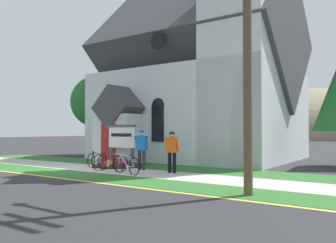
{
  "coord_description": "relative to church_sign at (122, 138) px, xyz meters",
  "views": [
    {
      "loc": [
        12.61,
        -9.8,
        1.75
      ],
      "look_at": [
        4.23,
        2.37,
        2.12
      ],
      "focal_mm": 37.0,
      "sensor_mm": 36.0,
      "label": 1
    }
  ],
  "objects": [
    {
      "name": "ground",
      "position": [
        -1.17,
        1.18,
        -1.35
      ],
      "size": [
        140.0,
        140.0,
        0.0
      ],
      "primitive_type": "plane",
      "color": "#2B2B2D"
    },
    {
      "name": "sidewalk_slab",
      "position": [
        0.71,
        -1.5,
        -1.34
      ],
      "size": [
        32.0,
        2.15,
        0.01
      ],
      "primitive_type": "cube",
      "color": "#B7B5AD",
      "rests_on": "ground"
    },
    {
      "name": "grass_verge",
      "position": [
        0.71,
        -3.44,
        -1.34
      ],
      "size": [
        32.0,
        1.73,
        0.01
      ],
      "primitive_type": "cube",
      "color": "#2D6628",
      "rests_on": "ground"
    },
    {
      "name": "church_lawn",
      "position": [
        0.71,
        0.81,
        -1.34
      ],
      "size": [
        24.0,
        2.45,
        0.01
      ],
      "primitive_type": "cube",
      "color": "#2D6628",
      "rests_on": "ground"
    },
    {
      "name": "curb_paint_stripe",
      "position": [
        0.71,
        -4.45,
        -1.34
      ],
      "size": [
        28.0,
        0.16,
        0.01
      ],
      "primitive_type": "cube",
      "color": "yellow",
      "rests_on": "ground"
    },
    {
      "name": "church_building",
      "position": [
        1.2,
        5.99,
        3.64
      ],
      "size": [
        11.67,
        10.56,
        13.87
      ],
      "color": "silver",
      "rests_on": "ground"
    },
    {
      "name": "church_sign",
      "position": [
        0.0,
        0.0,
        0.0
      ],
      "size": [
        1.84,
        0.22,
        2.02
      ],
      "color": "#474C56",
      "rests_on": "ground"
    },
    {
      "name": "flower_bed",
      "position": [
        -0.01,
        -0.25,
        -1.26
      ],
      "size": [
        2.43,
        2.43,
        0.34
      ],
      "color": "#382319",
      "rests_on": "ground"
    },
    {
      "name": "bicycle_green",
      "position": [
        2.2,
        -2.15,
        -0.98
      ],
      "size": [
        1.75,
        0.47,
        0.79
      ],
      "color": "black",
      "rests_on": "ground"
    },
    {
      "name": "bicycle_silver",
      "position": [
        -0.1,
        -1.55,
        -0.98
      ],
      "size": [
        1.66,
        0.44,
        0.79
      ],
      "color": "black",
      "rests_on": "ground"
    },
    {
      "name": "bicycle_black",
      "position": [
        1.0,
        -1.87,
        -0.97
      ],
      "size": [
        1.64,
        0.54,
        0.8
      ],
      "color": "black",
      "rests_on": "ground"
    },
    {
      "name": "cyclist_in_yellow_jersey",
      "position": [
        3.56,
        -0.88,
        -0.35
      ],
      "size": [
        0.67,
        0.29,
        1.69
      ],
      "color": "black",
      "rests_on": "ground"
    },
    {
      "name": "cyclist_in_green_jersey",
      "position": [
        1.86,
        -0.75,
        -0.31
      ],
      "size": [
        0.68,
        0.31,
        1.75
      ],
      "color": "#2D2D33",
      "rests_on": "ground"
    },
    {
      "name": "utility_pole",
      "position": [
        7.83,
        -3.72,
        3.66
      ],
      "size": [
        3.12,
        0.28,
        9.05
      ],
      "color": "brown",
      "rests_on": "ground"
    },
    {
      "name": "yard_deciduous_tree",
      "position": [
        -6.51,
        4.55,
        2.41
      ],
      "size": [
        3.56,
        3.56,
        5.56
      ],
      "color": "#3D2D1E",
      "rests_on": "ground"
    },
    {
      "name": "distant_hill",
      "position": [
        -10.3,
        69.91,
        -1.35
      ],
      "size": [
        106.02,
        47.12,
        21.82
      ],
      "primitive_type": "ellipsoid",
      "color": "#847A5B",
      "rests_on": "ground"
    }
  ]
}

